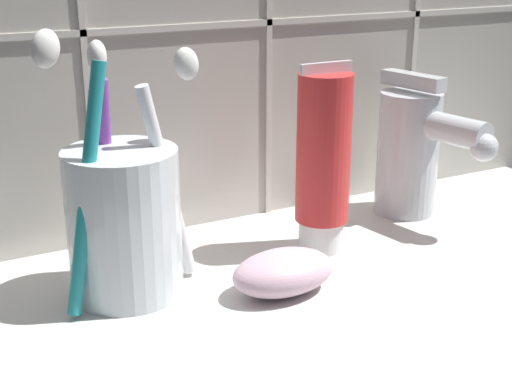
# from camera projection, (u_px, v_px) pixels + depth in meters

# --- Properties ---
(sink_counter) EXTENTS (0.61, 0.31, 0.02)m
(sink_counter) POSITION_uv_depth(u_px,v_px,m) (348.00, 296.00, 0.51)
(sink_counter) COLOR silver
(sink_counter) RESTS_ON ground
(toothbrush_cup) EXTENTS (0.12, 0.09, 0.18)m
(toothbrush_cup) POSITION_uv_depth(u_px,v_px,m) (124.00, 217.00, 0.47)
(toothbrush_cup) COLOR silver
(toothbrush_cup) RESTS_ON sink_counter
(toothpaste_tube) EXTENTS (0.04, 0.04, 0.15)m
(toothpaste_tube) POSITION_uv_depth(u_px,v_px,m) (323.00, 160.00, 0.54)
(toothpaste_tube) COLOR white
(toothpaste_tube) RESTS_ON sink_counter
(sink_faucet) EXTENTS (0.05, 0.12, 0.12)m
(sink_faucet) POSITION_uv_depth(u_px,v_px,m) (414.00, 148.00, 0.61)
(sink_faucet) COLOR silver
(sink_faucet) RESTS_ON sink_counter
(soap_bar) EXTENTS (0.07, 0.05, 0.03)m
(soap_bar) POSITION_uv_depth(u_px,v_px,m) (283.00, 272.00, 0.49)
(soap_bar) COLOR #DBB2C6
(soap_bar) RESTS_ON sink_counter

